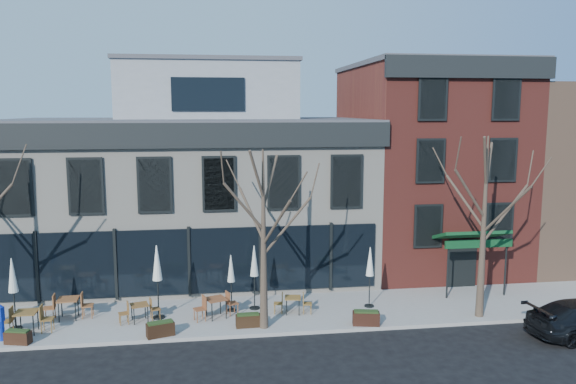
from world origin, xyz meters
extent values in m
plane|color=black|center=(0.00, 0.00, 0.00)|extent=(120.00, 120.00, 0.00)
cube|color=gray|center=(3.25, -2.15, 0.07)|extent=(33.50, 4.70, 0.15)
cube|color=beige|center=(0.00, 5.00, 4.00)|extent=(18.00, 10.00, 8.00)
cube|color=#47474C|center=(0.00, 5.00, 8.05)|extent=(18.30, 10.30, 0.30)
cube|color=black|center=(0.00, -0.12, 7.55)|extent=(18.30, 0.25, 1.10)
cube|color=black|center=(-9.12, 5.00, 7.55)|extent=(0.25, 10.30, 1.10)
cube|color=black|center=(0.00, -0.06, 1.90)|extent=(17.20, 0.12, 3.00)
cube|color=black|center=(-9.06, 4.00, 1.90)|extent=(0.12, 7.50, 3.00)
cube|color=gray|center=(1.00, 6.00, 9.60)|extent=(9.00, 6.50, 3.00)
cube|color=maroon|center=(13.00, 5.00, 5.50)|extent=(8.00, 10.00, 11.00)
cube|color=#47474C|center=(13.00, 5.00, 11.05)|extent=(8.20, 10.20, 0.25)
cube|color=black|center=(13.00, -0.12, 10.60)|extent=(8.20, 0.25, 1.00)
cube|color=#0D3B1B|center=(13.00, -0.85, 2.90)|extent=(3.20, 1.66, 0.67)
cube|color=black|center=(13.00, -0.05, 1.25)|extent=(1.40, 0.10, 2.50)
cone|color=#382B21|center=(3.00, -3.90, 3.67)|extent=(0.34, 0.34, 7.04)
cylinder|color=#382B21|center=(3.95, -3.73, 4.18)|extent=(2.00, 0.46, 2.21)
cylinder|color=#382B21|center=(2.60, -3.04, 4.59)|extent=(0.93, 1.84, 1.91)
cylinder|color=#382B21|center=(2.25, -4.17, 5.04)|extent=(1.61, 0.68, 1.97)
cylinder|color=#382B21|center=(3.40, -4.76, 4.51)|extent=(0.93, 1.83, 2.03)
cone|color=#382B21|center=(12.00, -3.90, 3.89)|extent=(0.34, 0.34, 7.48)
cylinder|color=#382B21|center=(13.01, -3.72, 4.43)|extent=(2.12, 0.48, 2.35)
cylinder|color=#382B21|center=(11.57, -2.99, 4.86)|extent=(0.98, 1.94, 2.03)
cylinder|color=#382B21|center=(11.20, -4.19, 5.35)|extent=(1.71, 0.71, 2.09)
cylinder|color=#382B21|center=(12.42, -4.81, 4.78)|extent=(0.98, 1.94, 2.16)
cylinder|color=#0D2BB5|center=(-6.79, -3.78, 0.53)|extent=(0.22, 0.22, 0.75)
cube|color=#0D2BB5|center=(-6.79, -3.78, 1.17)|extent=(0.29, 0.27, 0.54)
cone|color=#0D2BB5|center=(-6.79, -3.78, 1.50)|extent=(0.28, 0.28, 0.13)
cube|color=brown|center=(-6.07, -3.18, 0.99)|extent=(0.82, 0.82, 0.05)
cylinder|color=black|center=(-6.39, -3.51, 0.56)|extent=(0.05, 0.05, 0.82)
cylinder|color=black|center=(-5.75, -3.49, 0.56)|extent=(0.05, 0.05, 0.82)
cylinder|color=black|center=(-6.40, -2.87, 0.56)|extent=(0.05, 0.05, 0.82)
cylinder|color=black|center=(-5.76, -2.85, 0.56)|extent=(0.05, 0.05, 0.82)
cube|color=brown|center=(-4.85, -1.85, 0.99)|extent=(0.85, 0.85, 0.05)
cylinder|color=black|center=(-5.15, -2.19, 0.56)|extent=(0.05, 0.05, 0.83)
cylinder|color=black|center=(-4.51, -2.16, 0.56)|extent=(0.05, 0.05, 0.83)
cylinder|color=black|center=(-5.19, -1.55, 0.56)|extent=(0.05, 0.05, 0.83)
cylinder|color=black|center=(-4.55, -1.51, 0.56)|extent=(0.05, 0.05, 0.83)
cube|color=brown|center=(-1.93, -2.57, 0.85)|extent=(0.84, 0.84, 0.04)
cylinder|color=black|center=(-2.11, -2.90, 0.50)|extent=(0.04, 0.04, 0.70)
cylinder|color=black|center=(-1.59, -2.75, 0.50)|extent=(0.04, 0.04, 0.70)
cylinder|color=black|center=(-2.26, -2.39, 0.50)|extent=(0.04, 0.04, 0.70)
cylinder|color=black|center=(-1.75, -2.23, 0.50)|extent=(0.04, 0.04, 0.70)
cube|color=brown|center=(1.15, -2.57, 0.95)|extent=(1.00, 1.00, 0.04)
cylinder|color=black|center=(0.97, -2.97, 0.55)|extent=(0.04, 0.04, 0.79)
cylinder|color=black|center=(1.55, -2.74, 0.55)|extent=(0.04, 0.04, 0.79)
cylinder|color=black|center=(0.75, -2.39, 0.55)|extent=(0.04, 0.04, 0.79)
cylinder|color=black|center=(1.33, -2.17, 0.55)|extent=(0.04, 0.04, 0.79)
cube|color=brown|center=(4.35, -2.50, 0.84)|extent=(0.75, 0.75, 0.04)
cylinder|color=black|center=(4.05, -2.72, 0.49)|extent=(0.04, 0.04, 0.68)
cylinder|color=black|center=(4.57, -2.80, 0.49)|extent=(0.04, 0.04, 0.68)
cylinder|color=black|center=(4.13, -2.20, 0.49)|extent=(0.04, 0.04, 0.68)
cylinder|color=black|center=(4.66, -2.28, 0.49)|extent=(0.04, 0.04, 0.68)
cylinder|color=black|center=(-6.64, -2.69, 0.18)|extent=(0.46, 0.46, 0.06)
cylinder|color=black|center=(-6.64, -2.69, 1.29)|extent=(0.05, 0.05, 2.28)
cone|color=silver|center=(-6.64, -2.69, 2.33)|extent=(0.37, 0.37, 1.35)
cylinder|color=black|center=(-1.20, -2.27, 0.18)|extent=(0.49, 0.49, 0.07)
cylinder|color=black|center=(-1.20, -2.27, 1.38)|extent=(0.06, 0.06, 2.46)
cone|color=silver|center=(-1.20, -2.27, 2.50)|extent=(0.40, 0.40, 1.45)
cylinder|color=black|center=(1.81, -1.85, 0.18)|extent=(0.39, 0.39, 0.05)
cylinder|color=black|center=(1.81, -1.85, 1.13)|extent=(0.04, 0.04, 1.96)
cone|color=beige|center=(1.81, -1.85, 2.02)|extent=(0.32, 0.32, 1.16)
cylinder|color=black|center=(2.80, -1.74, 0.18)|extent=(0.45, 0.45, 0.06)
cylinder|color=black|center=(2.80, -1.74, 1.27)|extent=(0.05, 0.05, 2.23)
cone|color=beige|center=(2.80, -1.74, 2.28)|extent=(0.37, 0.37, 1.32)
cylinder|color=black|center=(7.77, -2.17, 0.18)|extent=(0.42, 0.42, 0.06)
cylinder|color=black|center=(7.77, -2.17, 1.21)|extent=(0.05, 0.05, 2.12)
cone|color=silver|center=(7.77, -2.17, 2.18)|extent=(0.35, 0.35, 1.25)
cube|color=black|center=(-6.10, -4.18, 0.38)|extent=(0.99, 0.59, 0.46)
cube|color=#1E3314|center=(-6.10, -4.18, 0.63)|extent=(0.88, 0.50, 0.07)
cube|color=black|center=(-0.97, -4.20, 0.41)|extent=(1.11, 0.70, 0.52)
cube|color=#1E3314|center=(-0.97, -4.20, 0.69)|extent=(0.98, 0.59, 0.08)
cube|color=black|center=(2.38, -3.72, 0.39)|extent=(0.98, 0.42, 0.48)
cube|color=#1E3314|center=(2.38, -3.72, 0.65)|extent=(0.88, 0.34, 0.08)
cube|color=black|center=(7.06, -4.20, 0.42)|extent=(1.12, 0.62, 0.53)
cube|color=#1E3314|center=(7.06, -4.20, 0.70)|extent=(1.00, 0.52, 0.08)
camera|label=1|loc=(1.00, -24.94, 8.65)|focal=35.00mm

